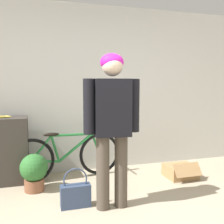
# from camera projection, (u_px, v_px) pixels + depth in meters

# --- Properties ---
(wall_back) EXTENTS (8.00, 0.07, 2.60)m
(wall_back) POSITION_uv_depth(u_px,v_px,m) (87.00, 89.00, 4.14)
(wall_back) COLOR silver
(wall_back) RESTS_ON ground_plane
(person) EXTENTS (0.63, 0.30, 1.70)m
(person) POSITION_uv_depth(u_px,v_px,m) (112.00, 117.00, 2.84)
(person) COLOR #4C4238
(person) RESTS_ON ground_plane
(bicycle) EXTENTS (1.63, 0.46, 0.71)m
(bicycle) POSITION_uv_depth(u_px,v_px,m) (67.00, 156.00, 3.80)
(bicycle) COLOR black
(bicycle) RESTS_ON ground_plane
(banana) EXTENTS (0.29, 0.08, 0.03)m
(banana) POSITION_uv_depth(u_px,v_px,m) (0.00, 117.00, 3.55)
(banana) COLOR #EAD64C
(banana) RESTS_ON side_shelf
(handbag) EXTENTS (0.34, 0.12, 0.45)m
(handbag) POSITION_uv_depth(u_px,v_px,m) (76.00, 194.00, 2.93)
(handbag) COLOR #334260
(handbag) RESTS_ON ground_plane
(cardboard_box) EXTENTS (0.43, 0.44, 0.25)m
(cardboard_box) POSITION_uv_depth(u_px,v_px,m) (180.00, 171.00, 3.88)
(cardboard_box) COLOR #A87F51
(cardboard_box) RESTS_ON ground_plane
(potted_plant) EXTENTS (0.35, 0.35, 0.49)m
(potted_plant) POSITION_uv_depth(u_px,v_px,m) (34.00, 171.00, 3.37)
(potted_plant) COLOR brown
(potted_plant) RESTS_ON ground_plane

